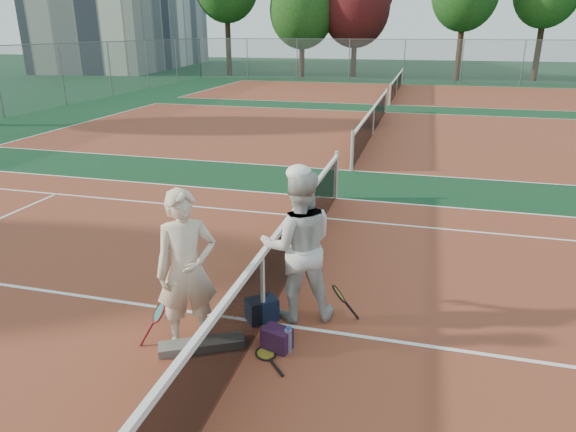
{
  "coord_description": "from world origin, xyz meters",
  "views": [
    {
      "loc": [
        1.83,
        -5.59,
        3.63
      ],
      "look_at": [
        0.0,
        1.27,
        1.05
      ],
      "focal_mm": 32.0,
      "sensor_mm": 36.0,
      "label": 1
    }
  ],
  "objects": [
    {
      "name": "net_cover_canvas",
      "position": [
        -0.54,
        -0.75,
        0.05
      ],
      "size": [
        1.01,
        0.69,
        0.11
      ],
      "primitive_type": "cube",
      "rotation": [
        0.0,
        0.0,
        0.49
      ],
      "color": "#65615B",
      "rests_on": "ground"
    },
    {
      "name": "racket_red",
      "position": [
        -1.1,
        -0.72,
        0.26
      ],
      "size": [
        0.44,
        0.44,
        0.52
      ],
      "primitive_type": null,
      "rotation": [
        0.0,
        0.0,
        0.72
      ],
      "color": "maroon",
      "rests_on": "ground"
    },
    {
      "name": "tree_back_maroon",
      "position": [
        -4.17,
        37.59,
        5.29
      ],
      "size": [
        5.33,
        5.33,
        8.37
      ],
      "color": "#382314",
      "rests_on": "ground"
    },
    {
      "name": "sports_bag_purple",
      "position": [
        0.34,
        -0.52,
        0.14
      ],
      "size": [
        0.39,
        0.32,
        0.28
      ],
      "primitive_type": "cube",
      "rotation": [
        0.0,
        0.0,
        -0.28
      ],
      "color": "black",
      "rests_on": "ground"
    },
    {
      "name": "net_far_b",
      "position": [
        0.0,
        27.0,
        0.51
      ],
      "size": [
        0.1,
        10.98,
        1.02
      ],
      "primitive_type": null,
      "color": "black",
      "rests_on": "ground"
    },
    {
      "name": "player_a",
      "position": [
        -0.72,
        -0.66,
        0.98
      ],
      "size": [
        0.86,
        0.79,
        1.97
      ],
      "primitive_type": "imported",
      "rotation": [
        0.0,
        0.0,
        0.58
      ],
      "color": "beige",
      "rests_on": "ground"
    },
    {
      "name": "racket_spare",
      "position": [
        0.24,
        -0.67,
        0.01
      ],
      "size": [
        0.6,
        0.63,
        0.03
      ],
      "primitive_type": null,
      "rotation": [
        0.0,
        0.0,
        2.29
      ],
      "color": "black",
      "rests_on": "ground"
    },
    {
      "name": "sports_bag_navy",
      "position": [
        -0.04,
        0.07,
        0.15
      ],
      "size": [
        0.47,
        0.46,
        0.31
      ],
      "primitive_type": "cube",
      "rotation": [
        0.0,
        0.0,
        0.71
      ],
      "color": "black",
      "rests_on": "ground"
    },
    {
      "name": "net_far_a",
      "position": [
        0.0,
        13.5,
        0.51
      ],
      "size": [
        0.1,
        10.98,
        1.02
      ],
      "primitive_type": null,
      "color": "black",
      "rests_on": "ground"
    },
    {
      "name": "court_main",
      "position": [
        0.0,
        0.0,
        0.0
      ],
      "size": [
        23.77,
        10.97,
        0.01
      ],
      "primitive_type": "cube",
      "color": "brown",
      "rests_on": "ground"
    },
    {
      "name": "tree_back_1",
      "position": [
        -8.23,
        36.55,
        5.06
      ],
      "size": [
        5.11,
        5.11,
        8.01
      ],
      "color": "#382314",
      "rests_on": "ground"
    },
    {
      "name": "racket_black_held",
      "position": [
        0.94,
        0.33,
        0.25
      ],
      "size": [
        0.44,
        0.37,
        0.5
      ],
      "primitive_type": null,
      "rotation": [
        0.0,
        0.0,
        3.44
      ],
      "color": "black",
      "rests_on": "ground"
    },
    {
      "name": "fence_back",
      "position": [
        0.0,
        34.0,
        1.5
      ],
      "size": [
        32.0,
        0.06,
        3.0
      ],
      "primitive_type": null,
      "color": "slate",
      "rests_on": "ground"
    },
    {
      "name": "court_far_a",
      "position": [
        0.0,
        13.5,
        0.0
      ],
      "size": [
        23.77,
        10.97,
        0.01
      ],
      "primitive_type": "cube",
      "color": "brown",
      "rests_on": "ground"
    },
    {
      "name": "net_main",
      "position": [
        0.0,
        0.0,
        0.51
      ],
      "size": [
        0.1,
        10.98,
        1.02
      ],
      "primitive_type": null,
      "color": "black",
      "rests_on": "ground"
    },
    {
      "name": "player_b",
      "position": [
        0.39,
        0.31,
        1.01
      ],
      "size": [
        1.18,
        1.05,
        2.03
      ],
      "primitive_type": "imported",
      "rotation": [
        0.0,
        0.0,
        3.48
      ],
      "color": "silver",
      "rests_on": "ground"
    },
    {
      "name": "water_bottle",
      "position": [
        0.48,
        -0.53,
        0.15
      ],
      "size": [
        0.09,
        0.09,
        0.3
      ],
      "primitive_type": "cylinder",
      "color": "silver",
      "rests_on": "ground"
    },
    {
      "name": "ground",
      "position": [
        0.0,
        0.0,
        0.0
      ],
      "size": [
        130.0,
        130.0,
        0.0
      ],
      "primitive_type": "plane",
      "color": "#0E341B",
      "rests_on": "ground"
    },
    {
      "name": "court_far_b",
      "position": [
        0.0,
        27.0,
        0.0
      ],
      "size": [
        23.77,
        10.97,
        0.01
      ],
      "primitive_type": "cube",
      "color": "brown",
      "rests_on": "ground"
    }
  ]
}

